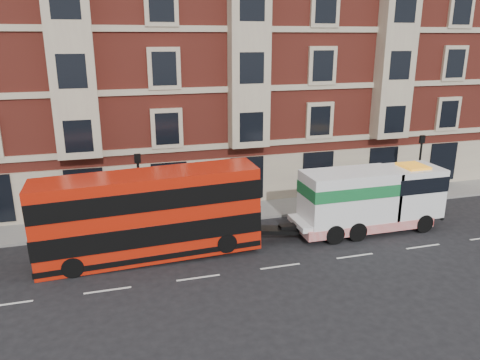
{
  "coord_description": "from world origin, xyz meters",
  "views": [
    {
      "loc": [
        -7.48,
        -18.89,
        10.5
      ],
      "look_at": [
        -0.85,
        4.0,
        3.24
      ],
      "focal_mm": 35.0,
      "sensor_mm": 36.0,
      "label": 1
    }
  ],
  "objects": [
    {
      "name": "lamp_post_east",
      "position": [
        12.0,
        6.2,
        2.68
      ],
      "size": [
        0.35,
        0.15,
        4.35
      ],
      "color": "black",
      "rests_on": "sidewalk"
    },
    {
      "name": "tow_truck",
      "position": [
        6.22,
        2.75,
        1.9
      ],
      "size": [
        8.59,
        2.54,
        3.58
      ],
      "color": "white",
      "rests_on": "ground"
    },
    {
      "name": "lamp_post_west",
      "position": [
        -6.0,
        6.2,
        2.68
      ],
      "size": [
        0.35,
        0.15,
        4.35
      ],
      "color": "black",
      "rests_on": "sidewalk"
    },
    {
      "name": "victorian_terrace",
      "position": [
        0.5,
        15.0,
        10.07
      ],
      "size": [
        45.0,
        12.0,
        20.4
      ],
      "color": "maroon",
      "rests_on": "ground"
    },
    {
      "name": "sidewalk",
      "position": [
        0.0,
        7.5,
        0.07
      ],
      "size": [
        90.0,
        3.0,
        0.15
      ],
      "primitive_type": "cube",
      "color": "slate",
      "rests_on": "ground"
    },
    {
      "name": "double_decker_bus",
      "position": [
        -5.84,
        2.75,
        2.3
      ],
      "size": [
        10.73,
        2.46,
        4.34
      ],
      "color": "red",
      "rests_on": "ground"
    },
    {
      "name": "ground",
      "position": [
        0.0,
        0.0,
        0.0
      ],
      "size": [
        120.0,
        120.0,
        0.0
      ],
      "primitive_type": "plane",
      "color": "black",
      "rests_on": "ground"
    },
    {
      "name": "pedestrian",
      "position": [
        -8.05,
        6.42,
        0.96
      ],
      "size": [
        0.69,
        0.69,
        1.62
      ],
      "primitive_type": "imported",
      "rotation": [
        0.0,
        0.0,
        -0.78
      ],
      "color": "#1A2234",
      "rests_on": "sidewalk"
    }
  ]
}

